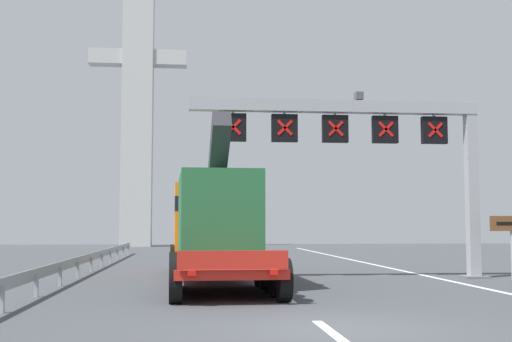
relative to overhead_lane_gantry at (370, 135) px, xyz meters
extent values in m
plane|color=#424449|center=(-3.79, -11.27, -5.23)|extent=(112.00, 112.00, 0.00)
cube|color=silver|center=(-3.98, -11.58, -5.23)|extent=(0.20, 2.60, 0.01)
cube|color=silver|center=(-3.98, -5.90, -5.23)|extent=(0.20, 2.60, 0.01)
cube|color=silver|center=(-3.98, -0.22, -5.23)|extent=(0.20, 2.60, 0.01)
cube|color=silver|center=(-3.98, 5.47, -5.23)|extent=(0.20, 2.60, 0.01)
cube|color=silver|center=(-3.98, 11.15, -5.23)|extent=(0.20, 2.60, 0.01)
cube|color=silver|center=(-3.98, 16.84, -5.23)|extent=(0.20, 2.60, 0.01)
cube|color=silver|center=(-3.98, 22.52, -5.23)|extent=(0.20, 2.60, 0.01)
cube|color=silver|center=(-3.98, 28.21, -5.23)|extent=(0.20, 2.60, 0.01)
cube|color=silver|center=(-3.98, 33.89, -5.23)|extent=(0.20, 2.60, 0.01)
cube|color=silver|center=(-3.98, 39.58, -5.23)|extent=(0.20, 2.60, 0.01)
cube|color=silver|center=(-3.98, 45.26, -5.23)|extent=(0.20, 2.60, 0.01)
cube|color=silver|center=(-3.98, 50.95, -5.23)|extent=(0.20, 2.60, 0.01)
cube|color=silver|center=(2.41, 0.73, -5.23)|extent=(0.20, 63.00, 0.01)
cube|color=#9EA0A5|center=(3.82, 0.00, -1.98)|extent=(0.40, 0.40, 6.51)
cube|color=slate|center=(3.82, 0.00, -5.19)|extent=(0.90, 0.90, 0.08)
cube|color=#9EA0A5|center=(-1.31, 0.00, 1.02)|extent=(10.66, 0.44, 0.44)
cube|color=#4C4C51|center=(-0.41, 0.00, 1.42)|extent=(0.28, 0.40, 0.28)
cube|color=black|center=(2.43, 0.00, 0.20)|extent=(0.95, 0.24, 1.00)
cube|color=#9EA0A5|center=(2.43, 0.00, 0.75)|extent=(0.08, 0.08, 0.16)
cube|color=red|center=(2.43, -0.13, 0.20)|extent=(0.58, 0.02, 0.58)
cube|color=red|center=(2.43, -0.13, 0.20)|extent=(0.58, 0.02, 0.58)
cube|color=black|center=(0.56, 0.00, 0.20)|extent=(0.95, 0.24, 1.00)
cube|color=#9EA0A5|center=(0.56, 0.00, 0.75)|extent=(0.08, 0.08, 0.16)
cube|color=red|center=(0.56, -0.13, 0.20)|extent=(0.58, 0.02, 0.58)
cube|color=red|center=(0.56, -0.13, 0.20)|extent=(0.58, 0.02, 0.58)
cube|color=black|center=(-1.31, 0.00, 0.20)|extent=(0.95, 0.24, 1.00)
cube|color=#9EA0A5|center=(-1.31, 0.00, 0.75)|extent=(0.08, 0.08, 0.16)
cube|color=red|center=(-1.31, -0.13, 0.20)|extent=(0.58, 0.02, 0.58)
cube|color=red|center=(-1.31, -0.13, 0.20)|extent=(0.58, 0.02, 0.58)
cube|color=black|center=(-3.17, 0.00, 0.20)|extent=(0.95, 0.24, 1.00)
cube|color=#9EA0A5|center=(-3.17, 0.00, 0.75)|extent=(0.08, 0.08, 0.16)
cube|color=red|center=(-3.17, -0.13, 0.20)|extent=(0.58, 0.02, 0.58)
cube|color=red|center=(-3.17, -0.13, 0.20)|extent=(0.58, 0.02, 0.58)
cube|color=black|center=(-5.04, 0.00, 0.20)|extent=(0.95, 0.24, 1.00)
cube|color=#9EA0A5|center=(-5.04, 0.00, 0.75)|extent=(0.08, 0.08, 0.16)
cube|color=red|center=(-5.04, -0.13, 0.20)|extent=(0.58, 0.02, 0.58)
cube|color=red|center=(-5.04, -0.13, 0.20)|extent=(0.58, 0.02, 0.58)
cube|color=red|center=(-5.68, -2.44, -4.50)|extent=(3.15, 10.49, 0.24)
cube|color=red|center=(-5.50, -7.72, -4.13)|extent=(2.66, 0.17, 0.44)
cylinder|color=black|center=(-6.88, -6.99, -4.68)|extent=(0.36, 1.11, 1.10)
cylinder|color=black|center=(-4.18, -6.90, -4.68)|extent=(0.36, 1.11, 1.10)
cylinder|color=black|center=(-6.92, -5.94, -4.68)|extent=(0.36, 1.11, 1.10)
cylinder|color=black|center=(-4.22, -5.85, -4.68)|extent=(0.36, 1.11, 1.10)
cylinder|color=black|center=(-6.95, -4.89, -4.68)|extent=(0.36, 1.11, 1.10)
cylinder|color=black|center=(-4.25, -4.80, -4.68)|extent=(0.36, 1.11, 1.10)
cylinder|color=black|center=(-6.99, -3.84, -4.68)|extent=(0.36, 1.11, 1.10)
cylinder|color=black|center=(-4.29, -3.75, -4.68)|extent=(0.36, 1.11, 1.10)
cylinder|color=black|center=(-7.02, -2.79, -4.68)|extent=(0.36, 1.11, 1.10)
cylinder|color=black|center=(-4.32, -2.70, -4.68)|extent=(0.36, 1.11, 1.10)
cube|color=orange|center=(-5.92, 4.65, -3.13)|extent=(2.68, 3.28, 3.10)
cube|color=black|center=(-5.92, 4.65, -2.43)|extent=(2.71, 3.31, 0.60)
cylinder|color=black|center=(-7.24, 5.49, -4.68)|extent=(0.38, 1.11, 1.10)
cylinder|color=black|center=(-4.66, 5.57, -4.68)|extent=(0.38, 1.11, 1.10)
cylinder|color=black|center=(-7.17, 3.49, -4.68)|extent=(0.38, 1.11, 1.10)
cylinder|color=black|center=(-4.60, 3.58, -4.68)|extent=(0.38, 1.11, 1.10)
cube|color=#236638|center=(-5.70, -2.04, -3.03)|extent=(2.57, 5.80, 2.70)
cube|color=#2D2D33|center=(-5.67, -2.90, -1.08)|extent=(0.66, 2.96, 2.29)
cube|color=red|center=(-6.48, -7.79, -4.43)|extent=(0.20, 0.07, 0.12)
cube|color=red|center=(-4.52, -7.73, -4.43)|extent=(0.20, 0.07, 0.12)
cylinder|color=#9EA0A5|center=(4.82, -0.95, -4.10)|extent=(0.10, 0.10, 2.26)
cube|color=brown|center=(4.82, -1.01, -3.24)|extent=(1.64, 0.06, 0.53)
cube|color=#999EA3|center=(-10.70, 4.62, -4.63)|extent=(0.04, 35.78, 0.32)
cube|color=#999EA3|center=(-10.64, -8.39, -4.93)|extent=(0.10, 0.10, 0.60)
cube|color=#999EA3|center=(-10.64, -5.14, -4.93)|extent=(0.10, 0.10, 0.60)
cube|color=#999EA3|center=(-10.64, -1.88, -4.93)|extent=(0.10, 0.10, 0.60)
cube|color=#999EA3|center=(-10.64, 1.37, -4.93)|extent=(0.10, 0.10, 0.60)
cube|color=#999EA3|center=(-10.64, 4.62, -4.93)|extent=(0.10, 0.10, 0.60)
cube|color=#999EA3|center=(-10.64, 7.87, -4.93)|extent=(0.10, 0.10, 0.60)
cube|color=#999EA3|center=(-10.64, 11.13, -4.93)|extent=(0.10, 0.10, 0.60)
cube|color=#999EA3|center=(-10.64, 14.38, -4.93)|extent=(0.10, 0.10, 0.60)
cube|color=#999EA3|center=(-10.64, 17.63, -4.93)|extent=(0.10, 0.10, 0.60)
cube|color=#999EA3|center=(-10.64, 20.89, -4.93)|extent=(0.10, 0.10, 0.60)
cube|color=#B7B7B2|center=(-11.57, 37.98, 8.86)|extent=(2.80, 2.00, 28.18)
cube|color=#B7B7B2|center=(-11.57, 37.98, 12.24)|extent=(9.00, 1.60, 1.40)
camera|label=1|loc=(-6.50, -23.62, -3.31)|focal=46.61mm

